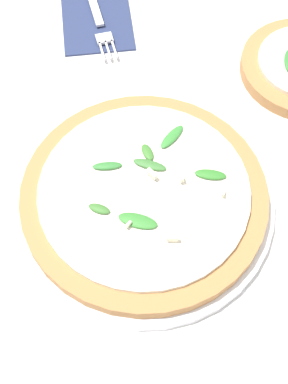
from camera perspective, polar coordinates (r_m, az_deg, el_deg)
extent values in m
plane|color=silver|center=(0.67, 0.51, 1.55)|extent=(6.00, 6.00, 0.00)
cylinder|color=white|center=(0.65, 0.00, -1.07)|extent=(0.31, 0.31, 0.01)
cylinder|color=#AD7542|center=(0.63, 0.00, -0.41)|extent=(0.29, 0.29, 0.02)
cylinder|color=silver|center=(0.62, 0.00, 0.14)|extent=(0.25, 0.25, 0.01)
ellipsoid|color=#327632|center=(0.64, -3.98, 3.01)|extent=(0.01, 0.04, 0.01)
ellipsoid|color=#3B702E|center=(0.61, -4.79, -1.80)|extent=(0.02, 0.03, 0.01)
ellipsoid|color=#3A7132|center=(0.63, 0.41, 2.90)|extent=(0.03, 0.04, 0.01)
ellipsoid|color=#357D2F|center=(0.60, -0.66, -3.09)|extent=(0.03, 0.05, 0.01)
ellipsoid|color=#3B752C|center=(0.64, 0.75, 4.32)|extent=(0.03, 0.02, 0.01)
ellipsoid|color=#317829|center=(0.63, 7.11, 1.86)|extent=(0.02, 0.04, 0.01)
ellipsoid|color=#358132|center=(0.66, 3.00, 5.91)|extent=(0.04, 0.04, 0.01)
cube|color=beige|center=(0.62, 1.26, 2.03)|extent=(0.01, 0.01, 0.01)
cube|color=beige|center=(0.62, 8.46, -0.03)|extent=(0.01, 0.01, 0.01)
cube|color=beige|center=(0.58, 3.06, -4.96)|extent=(0.01, 0.01, 0.01)
cube|color=beige|center=(0.62, 3.95, 1.70)|extent=(0.01, 0.01, 0.01)
cube|color=beige|center=(0.59, -1.68, -3.47)|extent=(0.01, 0.01, 0.00)
cube|color=navy|center=(0.86, -5.12, 18.36)|extent=(0.16, 0.11, 0.01)
cube|color=silver|center=(0.88, -5.55, 19.74)|extent=(0.12, 0.02, 0.00)
cube|color=silver|center=(0.81, -4.25, 16.03)|extent=(0.02, 0.03, 0.00)
cube|color=silver|center=(0.80, -4.50, 14.72)|extent=(0.04, 0.01, 0.00)
cube|color=silver|center=(0.80, -3.85, 14.85)|extent=(0.04, 0.01, 0.00)
cube|color=silver|center=(0.80, -3.20, 14.98)|extent=(0.04, 0.01, 0.00)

